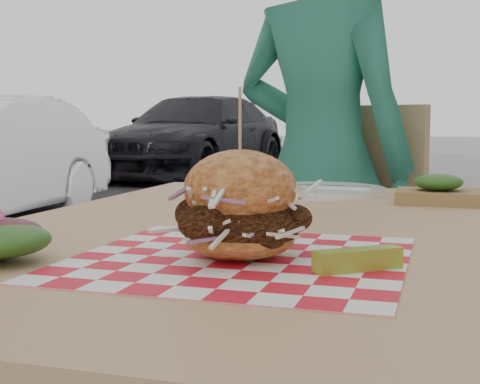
% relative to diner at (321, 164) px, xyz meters
% --- Properties ---
extents(diner, '(0.65, 0.53, 1.55)m').
position_rel_diner_xyz_m(diner, '(0.00, 0.00, 0.00)').
color(diner, '#28755B').
rests_on(diner, ground).
extents(car_dark, '(2.27, 4.72, 1.32)m').
position_rel_diner_xyz_m(car_dark, '(-3.56, 8.37, -0.11)').
color(car_dark, black).
rests_on(car_dark, ground).
extents(patio_table, '(0.80, 1.20, 0.75)m').
position_rel_diner_xyz_m(patio_table, '(0.10, -1.00, -0.10)').
color(patio_table, tan).
rests_on(patio_table, ground).
extents(patio_chair, '(0.53, 0.54, 0.95)m').
position_rel_diner_xyz_m(patio_chair, '(0.13, 0.01, -0.22)').
color(patio_chair, tan).
rests_on(patio_chair, ground).
extents(paper_liner, '(0.36, 0.36, 0.00)m').
position_rel_diner_xyz_m(paper_liner, '(0.13, -1.25, -0.02)').
color(paper_liner, red).
rests_on(paper_liner, patio_table).
extents(sandwich, '(0.16, 0.16, 0.19)m').
position_rel_diner_xyz_m(sandwich, '(0.13, -1.25, 0.03)').
color(sandwich, '#D5823C').
rests_on(sandwich, paper_liner).
extents(pickle_spear, '(0.09, 0.08, 0.02)m').
position_rel_diner_xyz_m(pickle_spear, '(0.27, -1.28, -0.01)').
color(pickle_spear, '#909F2E').
rests_on(pickle_spear, paper_liner).
extents(place_setting, '(0.27, 0.27, 0.02)m').
position_rel_diner_xyz_m(place_setting, '(0.10, -0.56, -0.02)').
color(place_setting, white).
rests_on(place_setting, patio_table).
extents(kraft_tray, '(0.15, 0.12, 0.06)m').
position_rel_diner_xyz_m(kraft_tray, '(0.34, -0.66, -0.00)').
color(kraft_tray, olive).
rests_on(kraft_tray, patio_table).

